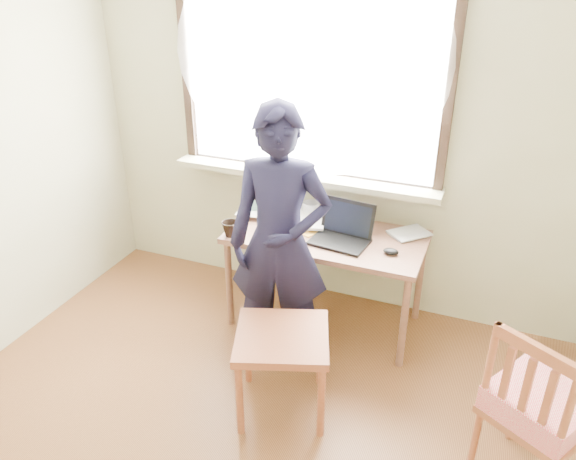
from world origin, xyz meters
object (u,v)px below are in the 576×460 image
at_px(mug_dark, 230,229).
at_px(laptop, 343,232).
at_px(desk, 327,244).
at_px(person, 280,243).
at_px(mug_white, 311,209).
at_px(work_chair, 282,346).
at_px(side_chair, 539,406).

bearing_deg(mug_dark, laptop, 17.52).
height_order(desk, person, person).
height_order(mug_white, person, person).
bearing_deg(work_chair, mug_white, 102.01).
height_order(mug_dark, side_chair, side_chair).
bearing_deg(mug_dark, mug_white, 51.61).
bearing_deg(mug_white, side_chair, -36.51).
bearing_deg(mug_white, desk, -50.06).
xyz_separation_m(laptop, mug_white, (-0.30, 0.26, -0.01)).
bearing_deg(side_chair, mug_white, 143.49).
relative_size(laptop, mug_white, 3.02).
distance_m(mug_white, work_chair, 1.14).
bearing_deg(desk, laptop, -14.97).
distance_m(laptop, side_chair, 1.47).
relative_size(mug_dark, person, 0.07).
relative_size(desk, mug_white, 10.07).
xyz_separation_m(work_chair, side_chair, (1.26, -0.02, 0.05)).
xyz_separation_m(laptop, side_chair, (1.18, -0.84, -0.25)).
xyz_separation_m(side_chair, person, (-1.44, 0.43, 0.33)).
bearing_deg(desk, mug_dark, -156.55).
bearing_deg(work_chair, mug_dark, 134.76).
distance_m(desk, laptop, 0.17).
bearing_deg(mug_white, mug_dark, -128.39).
height_order(desk, side_chair, side_chair).
bearing_deg(work_chair, person, 113.69).
bearing_deg(desk, mug_white, 129.94).
relative_size(desk, person, 0.78).
xyz_separation_m(desk, mug_dark, (-0.56, -0.24, 0.12)).
height_order(mug_white, mug_dark, mug_dark).
xyz_separation_m(mug_dark, side_chair, (1.86, -0.63, -0.25)).
relative_size(work_chair, person, 0.38).
bearing_deg(person, desk, 62.14).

